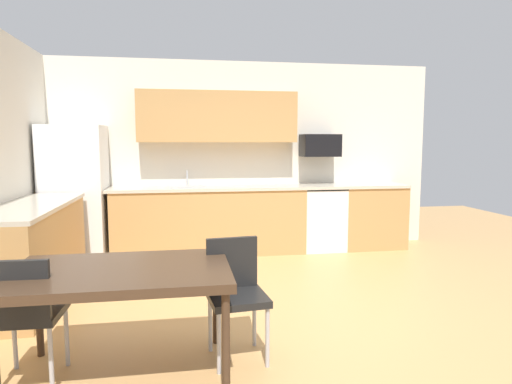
% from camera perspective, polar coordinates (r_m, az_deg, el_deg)
% --- Properties ---
extents(ground_plane, '(12.00, 12.00, 0.00)m').
position_cam_1_polar(ground_plane, '(4.23, 2.33, -15.12)').
color(ground_plane, tan).
extents(wall_back, '(5.80, 0.10, 2.70)m').
position_cam_1_polar(wall_back, '(6.55, -2.40, 4.63)').
color(wall_back, silver).
rests_on(wall_back, ground).
extents(cabinet_run_back, '(2.63, 0.60, 0.90)m').
position_cam_1_polar(cabinet_run_back, '(6.26, -5.93, -3.78)').
color(cabinet_run_back, tan).
rests_on(cabinet_run_back, ground).
extents(cabinet_run_back_right, '(0.92, 0.60, 0.90)m').
position_cam_1_polar(cabinet_run_back_right, '(6.83, 14.41, -3.09)').
color(cabinet_run_back_right, tan).
rests_on(cabinet_run_back_right, ground).
extents(cabinet_run_left, '(0.60, 2.00, 0.90)m').
position_cam_1_polar(cabinet_run_left, '(5.00, -26.75, -7.01)').
color(cabinet_run_left, tan).
rests_on(cabinet_run_left, ground).
extents(countertop_back, '(4.80, 0.64, 0.04)m').
position_cam_1_polar(countertop_back, '(6.24, -1.98, 0.58)').
color(countertop_back, beige).
rests_on(countertop_back, cabinet_run_back).
extents(countertop_left, '(0.64, 2.00, 0.04)m').
position_cam_1_polar(countertop_left, '(4.92, -27.02, -1.67)').
color(countertop_left, beige).
rests_on(countertop_left, cabinet_run_left).
extents(upper_cabinets_back, '(2.20, 0.34, 0.70)m').
position_cam_1_polar(upper_cabinets_back, '(6.31, -4.91, 9.54)').
color(upper_cabinets_back, tan).
extents(refrigerator, '(0.76, 0.70, 1.77)m').
position_cam_1_polar(refrigerator, '(6.26, -22.08, -0.20)').
color(refrigerator, white).
rests_on(refrigerator, ground).
extents(oven_range, '(0.60, 0.60, 0.91)m').
position_cam_1_polar(oven_range, '(6.56, 8.31, -3.30)').
color(oven_range, white).
rests_on(oven_range, ground).
extents(microwave, '(0.54, 0.36, 0.32)m').
position_cam_1_polar(microwave, '(6.56, 8.19, 5.91)').
color(microwave, black).
extents(sink_basin, '(0.48, 0.40, 0.14)m').
position_cam_1_polar(sink_basin, '(6.19, -8.75, 0.09)').
color(sink_basin, '#A5A8AD').
rests_on(sink_basin, countertop_back).
extents(sink_faucet, '(0.02, 0.02, 0.24)m').
position_cam_1_polar(sink_faucet, '(6.35, -8.79, 1.70)').
color(sink_faucet, '#B2B5BA').
rests_on(sink_faucet, countertop_back).
extents(dining_table, '(1.40, 0.90, 0.73)m').
position_cam_1_polar(dining_table, '(3.08, -16.78, -10.40)').
color(dining_table, '#422D1E').
rests_on(dining_table, ground).
extents(chair_near_table, '(0.44, 0.44, 0.85)m').
position_cam_1_polar(chair_near_table, '(3.30, -2.65, -12.11)').
color(chair_near_table, black).
rests_on(chair_near_table, ground).
extents(chair_far_side, '(0.41, 0.41, 0.85)m').
position_cam_1_polar(chair_far_side, '(3.24, -27.41, -13.20)').
color(chair_far_side, black).
rests_on(chair_far_side, ground).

